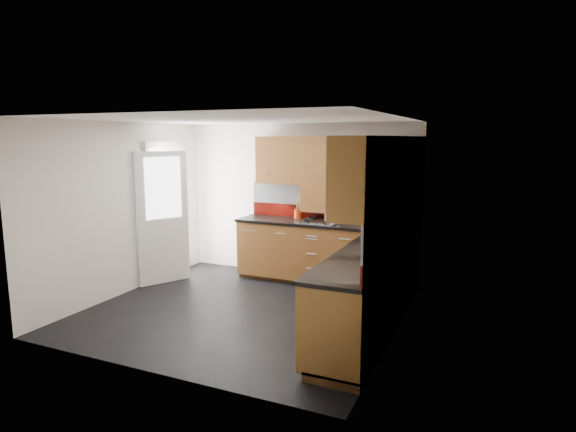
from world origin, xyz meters
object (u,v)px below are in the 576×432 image
at_px(gas_hob, 318,221).
at_px(food_processor, 392,224).
at_px(toaster, 336,215).
at_px(utensil_pot, 298,212).

distance_m(gas_hob, food_processor, 1.23).
distance_m(toaster, food_processor, 1.11).
bearing_deg(food_processor, utensil_pot, 159.71).
bearing_deg(utensil_pot, gas_hob, -25.34).
relative_size(utensil_pot, food_processor, 1.57).
xyz_separation_m(gas_hob, toaster, (0.21, 0.17, 0.08)).
distance_m(utensil_pot, food_processor, 1.68).
bearing_deg(food_processor, toaster, 149.52).
xyz_separation_m(gas_hob, utensil_pot, (-0.41, 0.19, 0.08)).
distance_m(gas_hob, utensil_pot, 0.46).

